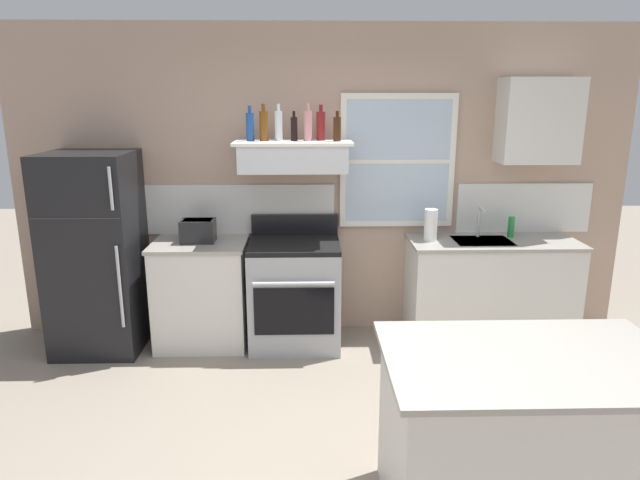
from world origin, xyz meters
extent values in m
cube|color=tan|center=(0.00, 2.23, 1.35)|extent=(5.40, 0.06, 2.70)
cube|color=silver|center=(-1.15, 2.19, 1.13)|extent=(2.50, 0.02, 0.44)
cube|color=silver|center=(1.80, 2.19, 1.13)|extent=(1.20, 0.02, 0.44)
cube|color=white|center=(0.65, 2.18, 1.55)|extent=(1.00, 0.04, 1.15)
cube|color=silver|center=(0.65, 2.17, 1.55)|extent=(0.90, 0.01, 1.05)
cube|color=white|center=(0.65, 2.16, 1.55)|extent=(0.90, 0.02, 0.04)
cube|color=black|center=(-1.90, 1.84, 0.83)|extent=(0.70, 0.68, 1.67)
cube|color=#333333|center=(-1.90, 1.50, 1.20)|extent=(0.69, 0.00, 0.01)
cylinder|color=#A5A8AD|center=(-1.60, 1.47, 0.66)|extent=(0.02, 0.02, 0.66)
cylinder|color=#A5A8AD|center=(-1.60, 1.47, 1.44)|extent=(0.02, 0.02, 0.33)
cube|color=silver|center=(-1.05, 1.90, 0.44)|extent=(0.76, 0.60, 0.88)
cube|color=#9E998E|center=(-1.05, 1.90, 0.90)|extent=(0.79, 0.63, 0.03)
cube|color=black|center=(-1.06, 1.90, 1.01)|extent=(0.28, 0.20, 0.19)
cube|color=black|center=(-1.06, 1.90, 1.09)|extent=(0.24, 0.16, 0.01)
cube|color=black|center=(-1.20, 1.90, 1.04)|extent=(0.02, 0.03, 0.02)
cube|color=#9EA0A5|center=(-0.25, 1.86, 0.43)|extent=(0.76, 0.64, 0.87)
cube|color=black|center=(-0.25, 1.86, 0.89)|extent=(0.76, 0.64, 0.04)
cube|color=black|center=(-0.25, 2.15, 1.00)|extent=(0.76, 0.06, 0.18)
cube|color=black|center=(-0.25, 1.54, 0.42)|extent=(0.65, 0.01, 0.40)
cylinder|color=silver|center=(-0.25, 1.50, 0.67)|extent=(0.65, 0.03, 0.03)
cube|color=silver|center=(-0.25, 1.96, 1.61)|extent=(0.88, 0.48, 0.22)
cube|color=#262628|center=(-0.25, 1.74, 1.53)|extent=(0.75, 0.02, 0.04)
cube|color=white|center=(-0.25, 1.96, 1.73)|extent=(0.96, 0.52, 0.02)
cylinder|color=#1E478C|center=(-0.60, 1.96, 1.86)|extent=(0.07, 0.07, 0.22)
cylinder|color=#1E478C|center=(-0.60, 1.96, 2.00)|extent=(0.03, 0.03, 0.06)
cylinder|color=brown|center=(-0.49, 1.96, 1.86)|extent=(0.07, 0.07, 0.24)
cylinder|color=brown|center=(-0.49, 1.96, 2.01)|extent=(0.03, 0.03, 0.06)
cylinder|color=silver|center=(-0.37, 1.99, 1.86)|extent=(0.06, 0.06, 0.24)
cylinder|color=silver|center=(-0.37, 1.99, 2.01)|extent=(0.03, 0.03, 0.06)
cylinder|color=black|center=(-0.24, 1.97, 1.84)|extent=(0.06, 0.06, 0.19)
cylinder|color=black|center=(-0.24, 1.97, 1.96)|extent=(0.02, 0.02, 0.05)
cylinder|color=#C67F84|center=(-0.13, 1.95, 1.86)|extent=(0.07, 0.07, 0.24)
cylinder|color=#C67F84|center=(-0.13, 1.95, 2.01)|extent=(0.03, 0.03, 0.06)
cylinder|color=maroon|center=(-0.02, 2.00, 1.86)|extent=(0.07, 0.07, 0.23)
cylinder|color=maroon|center=(-0.02, 2.00, 2.00)|extent=(0.03, 0.03, 0.06)
cylinder|color=#381E0F|center=(0.11, 1.91, 1.84)|extent=(0.06, 0.06, 0.19)
cylinder|color=#381E0F|center=(0.11, 1.91, 1.96)|extent=(0.03, 0.03, 0.05)
cube|color=silver|center=(1.45, 1.90, 0.44)|extent=(1.40, 0.60, 0.88)
cube|color=#9E998E|center=(1.45, 1.90, 0.90)|extent=(1.43, 0.63, 0.03)
cube|color=#B7BABC|center=(1.35, 1.88, 0.90)|extent=(0.48, 0.36, 0.01)
cylinder|color=silver|center=(1.35, 2.02, 1.05)|extent=(0.03, 0.03, 0.28)
cylinder|color=silver|center=(1.35, 1.94, 1.17)|extent=(0.02, 0.16, 0.02)
cylinder|color=white|center=(0.90, 1.90, 1.04)|extent=(0.11, 0.11, 0.27)
cylinder|color=#268C3F|center=(1.63, 2.00, 1.00)|extent=(0.06, 0.06, 0.18)
cube|color=silver|center=(0.92, -0.30, 0.44)|extent=(1.32, 0.82, 0.88)
cube|color=#9E998E|center=(0.92, -0.30, 0.90)|extent=(1.40, 0.90, 0.03)
cube|color=silver|center=(1.80, 2.04, 1.90)|extent=(0.64, 0.32, 0.70)
camera|label=1|loc=(-0.15, -2.71, 2.11)|focal=31.63mm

